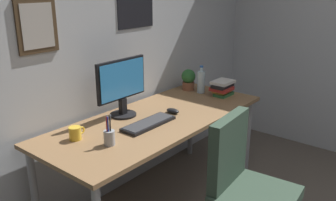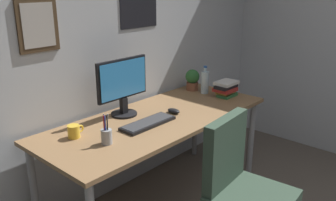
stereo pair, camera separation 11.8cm
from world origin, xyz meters
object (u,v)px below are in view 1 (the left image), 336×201
coffee_mug_near (75,133)px  book_stack_left (222,88)px  office_chair (245,184)px  computer_mouse (173,111)px  monitor (122,85)px  water_bottle (201,81)px  potted_plant (188,79)px  pen_cup (109,137)px  keyboard (149,123)px

coffee_mug_near → book_stack_left: (1.41, -0.25, 0.03)m
office_chair → computer_mouse: office_chair is taller
monitor → book_stack_left: bearing=-19.7°
monitor → computer_mouse: bearing=-43.2°
water_bottle → potted_plant: bearing=88.6°
computer_mouse → water_bottle: water_bottle is taller
pen_cup → coffee_mug_near: bearing=109.3°
keyboard → pen_cup: bearing=-175.6°
water_bottle → coffee_mug_near: bearing=178.1°
office_chair → coffee_mug_near: bearing=119.7°
pen_cup → monitor: bearing=36.8°
coffee_mug_near → book_stack_left: bearing=-9.9°
monitor → keyboard: (-0.02, -0.28, -0.23)m
monitor → coffee_mug_near: monitor is taller
potted_plant → book_stack_left: 0.35m
computer_mouse → potted_plant: size_ratio=0.56×
keyboard → computer_mouse: bearing=3.8°
office_chair → coffee_mug_near: 1.12m
computer_mouse → book_stack_left: size_ratio=0.49×
water_bottle → monitor: bearing=171.7°
coffee_mug_near → pen_cup: 0.25m
water_bottle → book_stack_left: 0.21m
computer_mouse → pen_cup: bearing=-175.9°
potted_plant → pen_cup: bearing=-165.5°
book_stack_left → pen_cup: bearing=179.4°
keyboard → computer_mouse: 0.30m
office_chair → potted_plant: bearing=51.6°
office_chair → coffee_mug_near: size_ratio=8.14×
keyboard → book_stack_left: size_ratio=1.90×
potted_plant → pen_cup: (-1.29, -0.33, -0.05)m
computer_mouse → coffee_mug_near: 0.80m
potted_plant → water_bottle: bearing=-91.4°
monitor → coffee_mug_near: size_ratio=3.94×
office_chair → potted_plant: size_ratio=4.87×
monitor → pen_cup: (-0.42, -0.31, -0.19)m
water_bottle → keyboard: bearing=-170.0°
pen_cup → book_stack_left: pen_cup is taller
monitor → pen_cup: 0.55m
potted_plant → book_stack_left: (0.04, -0.35, -0.03)m
water_bottle → pen_cup: water_bottle is taller
water_bottle → coffee_mug_near: 1.37m
pen_cup → water_bottle: bearing=8.3°
monitor → water_bottle: size_ratio=1.82×
water_bottle → potted_plant: water_bottle is taller
computer_mouse → pen_cup: size_ratio=0.55×
monitor → pen_cup: bearing=-143.2°
keyboard → potted_plant: bearing=18.8°
computer_mouse → potted_plant: potted_plant is taller
monitor → computer_mouse: size_ratio=4.18×
computer_mouse → potted_plant: (0.59, 0.28, 0.09)m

